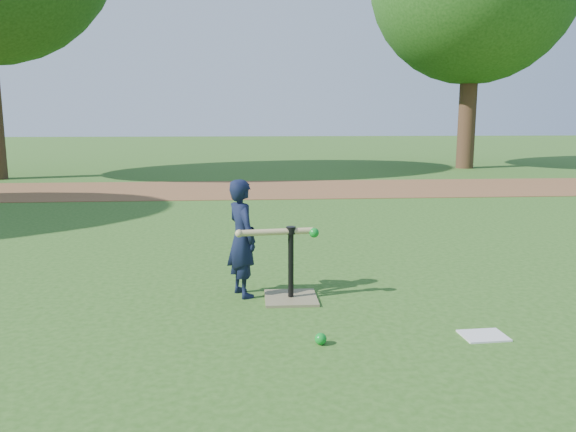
{
  "coord_description": "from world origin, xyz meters",
  "views": [
    {
      "loc": [
        0.0,
        -4.11,
        1.49
      ],
      "look_at": [
        0.38,
        0.64,
        0.65
      ],
      "focal_mm": 35.0,
      "sensor_mm": 36.0,
      "label": 1
    }
  ],
  "objects": [
    {
      "name": "ground",
      "position": [
        0.0,
        0.0,
        0.0
      ],
      "size": [
        80.0,
        80.0,
        0.0
      ],
      "primitive_type": "plane",
      "color": "#285116",
      "rests_on": "ground"
    },
    {
      "name": "clipboard",
      "position": [
        1.64,
        -0.56,
        0.01
      ],
      "size": [
        0.31,
        0.25,
        0.01
      ],
      "primitive_type": "cube",
      "rotation": [
        0.0,
        0.0,
        0.06
      ],
      "color": "silver",
      "rests_on": "ground"
    },
    {
      "name": "child",
      "position": [
        -0.02,
        0.48,
        0.5
      ],
      "size": [
        0.36,
        0.43,
        0.99
      ],
      "primitive_type": "imported",
      "rotation": [
        0.0,
        0.0,
        1.99
      ],
      "color": "black",
      "rests_on": "ground"
    },
    {
      "name": "swing_action",
      "position": [
        0.29,
        0.32,
        0.57
      ],
      "size": [
        0.68,
        0.13,
        0.09
      ],
      "color": "tan",
      "rests_on": "ground"
    },
    {
      "name": "wiffle_ball_ground",
      "position": [
        0.5,
        -0.61,
        0.04
      ],
      "size": [
        0.08,
        0.08,
        0.08
      ],
      "primitive_type": "sphere",
      "color": "#0C8420",
      "rests_on": "ground"
    },
    {
      "name": "dirt_strip",
      "position": [
        0.0,
        7.5,
        0.01
      ],
      "size": [
        24.0,
        3.0,
        0.01
      ],
      "primitive_type": "cube",
      "color": "brown",
      "rests_on": "ground"
    },
    {
      "name": "batting_tee",
      "position": [
        0.38,
        0.34,
        0.11
      ],
      "size": [
        0.43,
        0.43,
        0.61
      ],
      "color": "olive",
      "rests_on": "ground"
    }
  ]
}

